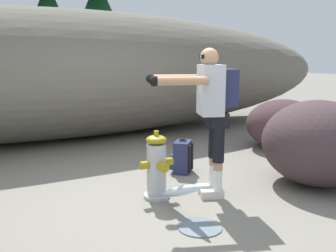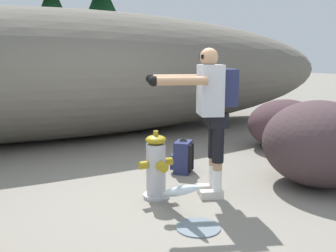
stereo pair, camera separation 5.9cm
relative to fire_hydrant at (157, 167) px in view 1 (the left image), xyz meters
The scene contains 10 objects.
ground_plane 0.39m from the fire_hydrant, 29.99° to the right, with size 56.00×56.00×0.04m, color slate.
dirt_embankment 3.90m from the fire_hydrant, 88.48° to the left, with size 12.93×3.20×2.48m, color #666056.
fire_hydrant is the anchor object (origin of this frame).
hydrant_water_jet 0.61m from the fire_hydrant, 90.00° to the right, with size 0.42×0.95×0.45m.
utility_worker 0.93m from the fire_hydrant, 21.61° to the right, with size 1.04×0.73×1.67m.
spare_backpack 1.00m from the fire_hydrant, 41.90° to the left, with size 0.36×0.36×0.47m.
boulder_large 2.05m from the fire_hydrant, 16.00° to the right, with size 1.34×1.38×1.06m, color #3F2F32.
boulder_mid 3.21m from the fire_hydrant, 18.91° to the left, with size 1.34×1.16×0.85m, color #432E33.
pine_tree_center 10.58m from the fire_hydrant, 84.01° to the left, with size 2.27×2.27×6.08m.
pine_tree_right 12.57m from the fire_hydrant, 73.80° to the left, with size 2.82×2.82×6.84m.
Camera 1 is at (-1.96, -3.52, 1.58)m, focal length 39.94 mm.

